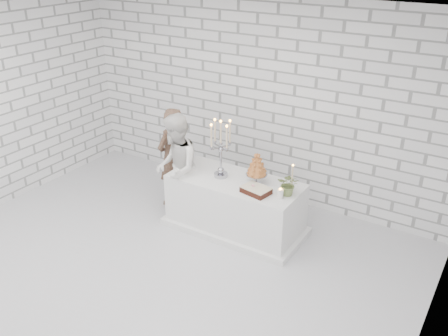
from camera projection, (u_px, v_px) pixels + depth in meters
ground at (154, 270)px, 6.05m from camera, size 6.00×5.00×0.01m
ceiling at (135, 16)px, 4.77m from camera, size 6.00×5.00×0.01m
wall_back at (255, 99)px, 7.33m from camera, size 6.00×0.01×3.00m
wall_right at (434, 239)px, 3.97m from camera, size 0.01×5.00×3.00m
cake_table at (235, 205)px, 6.76m from camera, size 1.80×0.80×0.75m
groom at (172, 157)px, 7.28m from camera, size 0.40×0.58×1.50m
bride at (176, 169)px, 6.85m from camera, size 0.91×0.96×1.56m
candelabra at (221, 149)px, 6.52m from camera, size 0.42×0.42×0.81m
croquembouche at (257, 168)px, 6.41m from camera, size 0.34×0.34×0.44m
chocolate_cake at (256, 190)px, 6.25m from camera, size 0.38×0.31×0.08m
pillar_candle at (280, 194)px, 6.12m from camera, size 0.10×0.10×0.12m
extra_taper at (292, 177)px, 6.31m from camera, size 0.07×0.07×0.32m
flowers at (289, 184)px, 6.16m from camera, size 0.31×0.29×0.29m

